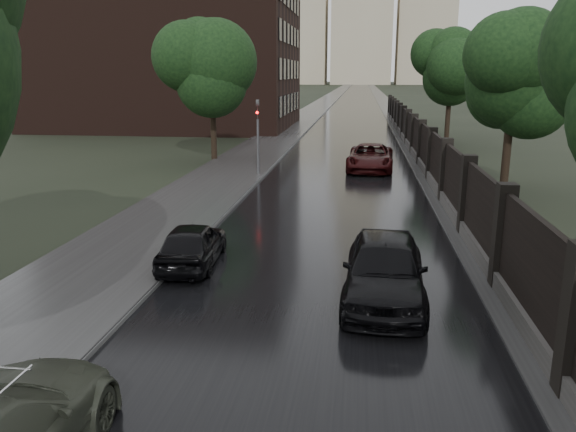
# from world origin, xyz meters

# --- Properties ---
(road) EXTENTS (8.00, 420.00, 0.02)m
(road) POSITION_xyz_m (0.00, 190.00, 0.01)
(road) COLOR black
(road) RESTS_ON ground
(sidewalk_left) EXTENTS (4.00, 420.00, 0.16)m
(sidewalk_left) POSITION_xyz_m (-6.00, 190.00, 0.08)
(sidewalk_left) COLOR #2D2D2D
(sidewalk_left) RESTS_ON ground
(verge_right) EXTENTS (3.00, 420.00, 0.08)m
(verge_right) POSITION_xyz_m (5.50, 190.00, 0.04)
(verge_right) COLOR #2D2D2D
(verge_right) RESTS_ON ground
(fence_right) EXTENTS (0.45, 75.72, 2.70)m
(fence_right) POSITION_xyz_m (4.60, 32.01, 1.01)
(fence_right) COLOR #383533
(fence_right) RESTS_ON ground
(tree_left_far) EXTENTS (4.25, 4.25, 7.39)m
(tree_left_far) POSITION_xyz_m (-8.00, 30.00, 5.24)
(tree_left_far) COLOR black
(tree_left_far) RESTS_ON ground
(tree_right_b) EXTENTS (4.08, 4.08, 7.01)m
(tree_right_b) POSITION_xyz_m (7.50, 22.00, 4.95)
(tree_right_b) COLOR black
(tree_right_b) RESTS_ON ground
(tree_right_c) EXTENTS (4.08, 4.08, 7.01)m
(tree_right_c) POSITION_xyz_m (7.50, 40.00, 4.95)
(tree_right_c) COLOR black
(tree_right_c) RESTS_ON ground
(traffic_light) EXTENTS (0.16, 0.32, 4.00)m
(traffic_light) POSITION_xyz_m (-4.30, 24.99, 2.40)
(traffic_light) COLOR #59595E
(traffic_light) RESTS_ON ground
(brick_building) EXTENTS (24.00, 18.00, 20.00)m
(brick_building) POSITION_xyz_m (-18.00, 52.00, 10.00)
(brick_building) COLOR black
(brick_building) RESTS_ON ground
(stalinist_tower) EXTENTS (92.00, 30.00, 159.00)m
(stalinist_tower) POSITION_xyz_m (0.00, 300.00, 38.38)
(stalinist_tower) COLOR tan
(stalinist_tower) RESTS_ON ground
(hatchback_left) EXTENTS (1.72, 3.77, 1.26)m
(hatchback_left) POSITION_xyz_m (-3.60, 10.71, 0.63)
(hatchback_left) COLOR black
(hatchback_left) RESTS_ON ground
(car_right_near) EXTENTS (2.10, 4.80, 1.61)m
(car_right_near) POSITION_xyz_m (1.67, 8.80, 0.81)
(car_right_near) COLOR black
(car_right_near) RESTS_ON ground
(car_right_far) EXTENTS (2.72, 5.46, 1.49)m
(car_right_far) POSITION_xyz_m (1.60, 27.59, 0.74)
(car_right_far) COLOR black
(car_right_far) RESTS_ON ground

